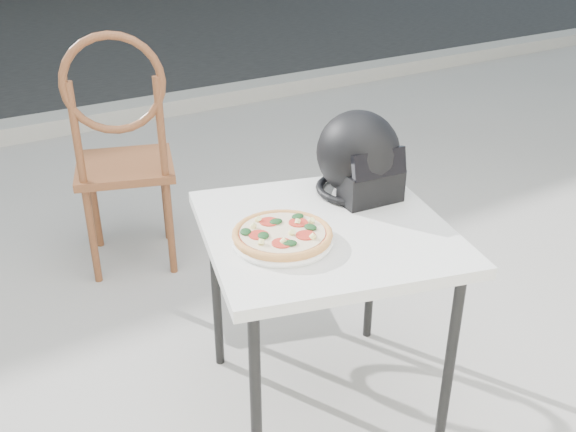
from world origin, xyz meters
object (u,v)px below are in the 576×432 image
plate (282,240)px  helmet (359,158)px  cafe_table_main (325,243)px  cafe_chair_main (121,143)px  pizza (282,234)px

plate → helmet: helmet is taller
cafe_table_main → cafe_chair_main: size_ratio=0.80×
plate → pizza: 0.02m
cafe_table_main → plate: (-0.16, -0.02, 0.07)m
pizza → helmet: helmet is taller
plate → pizza: pizza is taller
cafe_chair_main → plate: bearing=111.6°
cafe_table_main → helmet: helmet is taller
plate → cafe_chair_main: 1.20m
cafe_table_main → pizza: (-0.16, -0.02, 0.09)m
plate → cafe_chair_main: cafe_chair_main is taller
pizza → plate: bearing=-99.6°
cafe_chair_main → pizza: bearing=111.6°
helmet → cafe_chair_main: bearing=118.5°
cafe_table_main → cafe_chair_main: 1.20m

